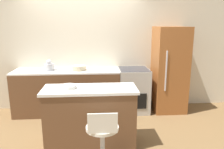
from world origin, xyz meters
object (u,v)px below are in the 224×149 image
oven_range (133,90)px  stool_chair (102,140)px  kettle (49,66)px  mixing_bowl (79,68)px  refrigerator (169,70)px

oven_range → stool_chair: bearing=-110.4°
kettle → mixing_bowl: 0.61m
mixing_bowl → kettle: bearing=180.0°
oven_range → refrigerator: refrigerator is taller
oven_range → stool_chair: size_ratio=1.09×
oven_range → stool_chair: oven_range is taller
stool_chair → mixing_bowl: 2.07m
oven_range → mixing_bowl: size_ratio=3.22×
oven_range → refrigerator: bearing=-0.2°
oven_range → refrigerator: (0.78, -0.00, 0.44)m
mixing_bowl → oven_range: bearing=0.8°
oven_range → kettle: 1.85m
refrigerator → stool_chair: size_ratio=2.11×
mixing_bowl → stool_chair: bearing=-77.8°
kettle → oven_range: bearing=0.5°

